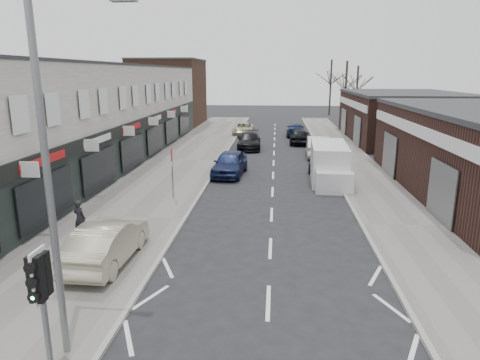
% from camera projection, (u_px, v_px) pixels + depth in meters
% --- Properties ---
extents(ground, '(160.00, 160.00, 0.00)m').
position_uv_depth(ground, '(267.00, 345.00, 10.53)').
color(ground, black).
rests_on(ground, ground).
extents(pavement_left, '(5.50, 64.00, 0.12)m').
position_uv_depth(pavement_left, '(184.00, 161.00, 32.32)').
color(pavement_left, slate).
rests_on(pavement_left, ground).
extents(pavement_right, '(3.50, 64.00, 0.12)m').
position_uv_depth(pavement_right, '(352.00, 163.00, 31.31)').
color(pavement_right, slate).
rests_on(pavement_right, ground).
extents(shop_terrace_left, '(8.00, 41.00, 7.10)m').
position_uv_depth(shop_terrace_left, '(79.00, 117.00, 29.61)').
color(shop_terrace_left, silver).
rests_on(shop_terrace_left, ground).
extents(brick_block_far, '(8.00, 10.00, 8.00)m').
position_uv_depth(brick_block_far, '(169.00, 93.00, 54.14)').
color(brick_block_far, '#4D2F21').
rests_on(brick_block_far, ground).
extents(right_unit_far, '(10.00, 16.00, 4.50)m').
position_uv_depth(right_unit_far, '(403.00, 118.00, 41.82)').
color(right_unit_far, '#331C17').
rests_on(right_unit_far, ground).
extents(tree_far_a, '(3.60, 3.60, 8.00)m').
position_uv_depth(tree_far_a, '(344.00, 124.00, 56.19)').
color(tree_far_a, '#382D26').
rests_on(tree_far_a, ground).
extents(tree_far_b, '(3.60, 3.60, 7.50)m').
position_uv_depth(tree_far_b, '(355.00, 119.00, 61.78)').
color(tree_far_b, '#382D26').
rests_on(tree_far_b, ground).
extents(tree_far_c, '(3.60, 3.60, 8.50)m').
position_uv_depth(tree_far_c, '(329.00, 115.00, 67.82)').
color(tree_far_c, '#382D26').
rests_on(tree_far_c, ground).
extents(traffic_light, '(0.28, 0.60, 3.10)m').
position_uv_depth(traffic_light, '(41.00, 288.00, 8.35)').
color(traffic_light, slate).
rests_on(traffic_light, pavement_left).
extents(street_lamp, '(2.23, 0.22, 8.00)m').
position_uv_depth(street_lamp, '(54.00, 165.00, 9.00)').
color(street_lamp, slate).
rests_on(street_lamp, pavement_left).
extents(warning_sign, '(0.12, 0.80, 2.70)m').
position_uv_depth(warning_sign, '(173.00, 159.00, 22.01)').
color(warning_sign, slate).
rests_on(warning_sign, pavement_left).
extents(white_van, '(2.31, 6.00, 2.30)m').
position_uv_depth(white_van, '(329.00, 164.00, 26.10)').
color(white_van, silver).
rests_on(white_van, ground).
extents(sedan_on_pavement, '(1.65, 4.46, 1.46)m').
position_uv_depth(sedan_on_pavement, '(107.00, 242.00, 14.67)').
color(sedan_on_pavement, '#A49D83').
rests_on(sedan_on_pavement, pavement_left).
extents(pedestrian, '(0.63, 0.51, 1.49)m').
position_uv_depth(pedestrian, '(80.00, 218.00, 17.06)').
color(pedestrian, black).
rests_on(pedestrian, pavement_left).
extents(parked_car_left_a, '(2.26, 4.79, 1.58)m').
position_uv_depth(parked_car_left_a, '(230.00, 163.00, 27.80)').
color(parked_car_left_a, '#151F44').
rests_on(parked_car_left_a, ground).
extents(parked_car_left_b, '(2.18, 4.98, 1.43)m').
position_uv_depth(parked_car_left_b, '(249.00, 141.00, 37.53)').
color(parked_car_left_b, black).
rests_on(parked_car_left_b, ground).
extents(parked_car_left_c, '(2.12, 4.60, 1.28)m').
position_uv_depth(parked_car_left_c, '(243.00, 129.00, 46.09)').
color(parked_car_left_c, beige).
rests_on(parked_car_left_c, ground).
extents(parked_car_right_a, '(1.95, 5.04, 1.64)m').
position_uv_depth(parked_car_right_a, '(318.00, 146.00, 34.03)').
color(parked_car_right_a, silver).
rests_on(parked_car_right_a, ground).
extents(parked_car_right_b, '(2.11, 4.39, 1.45)m').
position_uv_depth(parked_car_right_b, '(300.00, 136.00, 40.16)').
color(parked_car_right_b, black).
rests_on(parked_car_right_b, ground).
extents(parked_car_right_c, '(2.08, 4.74, 1.36)m').
position_uv_depth(parked_car_right_c, '(296.00, 130.00, 45.15)').
color(parked_car_right_c, '#131F3D').
rests_on(parked_car_right_c, ground).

